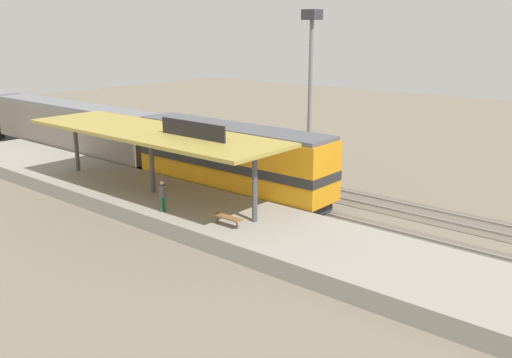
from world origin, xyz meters
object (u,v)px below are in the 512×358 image
Objects in this scene: platform_bench at (227,218)px; passenger_carriage_front at (73,129)px; locomotive at (231,160)px; person_waiting at (163,194)px; light_mast at (311,58)px.

passenger_carriage_front is (6.00, 23.19, 0.97)m from platform_bench.
locomotive is 0.72× the size of passenger_carriage_front.
locomotive is 6.66m from person_waiting.
locomotive reaches higher than platform_bench.
platform_bench is at bearing -139.16° from locomotive.
passenger_carriage_front is (0.00, 18.00, -0.10)m from locomotive.
passenger_carriage_front is 1.71× the size of light_mast.
person_waiting is (-6.56, -0.99, -0.56)m from locomotive.
passenger_carriage_front is 11.70× the size of person_waiting.
locomotive is 9.85m from light_mast.
person_waiting is (-6.56, -18.99, -0.46)m from passenger_carriage_front.
light_mast is 15.79m from person_waiting.
light_mast reaches higher than passenger_carriage_front.
passenger_carriage_front is at bearing 75.49° from platform_bench.
person_waiting is at bearing 97.64° from platform_bench.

